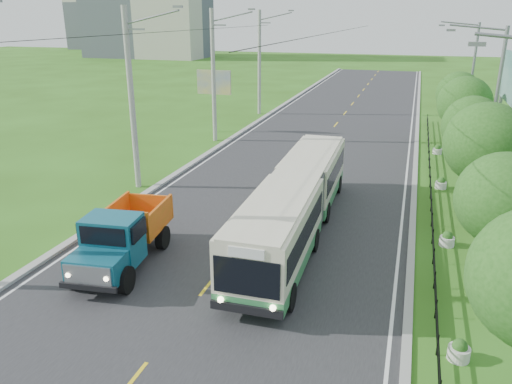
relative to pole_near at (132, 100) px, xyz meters
The scene contains 27 objects.
ground 13.24m from the pole_near, 47.45° to the right, with size 240.00×240.00×0.00m, color #2F5C15.
road 14.67m from the pole_near, 53.09° to the left, with size 14.00×120.00×0.02m, color #28282B.
curb_left 12.14m from the pole_near, 84.48° to the left, with size 0.40×120.00×0.15m, color #9E9E99.
curb_right 19.60m from the pole_near, 35.52° to the left, with size 0.30×120.00×0.10m, color #9E9E99.
edge_line_left 12.22m from the pole_near, 81.66° to the left, with size 0.12×120.00×0.00m, color silver.
edge_line_right 19.21m from the pole_near, 36.41° to the left, with size 0.12×120.00×0.00m, color silver.
centre_dash 13.23m from the pole_near, 47.45° to the right, with size 0.12×2.20×0.00m, color yellow.
railing_right 17.68m from the pole_near, 17.09° to the left, with size 0.04×40.00×0.60m, color black.
pole_near is the anchor object (origin of this frame).
pole_mid 12.00m from the pole_near, 90.00° to the left, with size 3.51×0.32×10.00m.
pole_far 24.00m from the pole_near, 90.00° to the left, with size 3.51×0.32×10.00m.
tree_second 19.44m from the pole_near, 20.74° to the right, with size 3.18×3.26×5.30m.
tree_third 18.17m from the pole_near, ahead, with size 3.60×3.62×6.00m.
tree_fourth 18.89m from the pole_near, 15.84° to the left, with size 3.24×3.31×5.40m.
tree_fifth 21.31m from the pole_near, 31.59° to the left, with size 3.48×3.52×5.80m.
tree_back 24.98m from the pole_near, 43.41° to the left, with size 3.30×3.36×5.50m.
streetlight_mid 19.56m from the pole_near, 14.81° to the left, with size 3.02×0.20×9.07m.
streetlight_far 26.80m from the pole_near, 45.14° to the left, with size 3.02×0.20×9.07m.
planter_front 20.70m from the pole_near, 33.12° to the right, with size 0.64×0.64×0.67m.
planter_near 17.79m from the pole_near, 10.09° to the right, with size 0.64×0.64×0.67m.
planter_mid 18.23m from the pole_near, 16.52° to the left, with size 0.64×0.64×0.67m.
planter_far 21.83m from the pole_near, 37.63° to the left, with size 0.64×0.64×0.67m.
billboard_left 15.10m from the pole_near, 94.72° to the left, with size 3.00×0.20×5.20m.
billboard_right 23.32m from the pole_near, 28.14° to the left, with size 0.24×6.00×7.30m.
apartment_far 132.40m from the pole_near, 122.87° to the left, with size 24.00×14.00×26.00m, color #B7B2A3.
bus 11.52m from the pole_near, 20.67° to the right, with size 2.76×15.03×2.89m.
dump_truck 10.53m from the pole_near, 63.23° to the right, with size 2.82×5.93×2.40m.
Camera 1 is at (6.61, -15.32, 9.49)m, focal length 35.00 mm.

